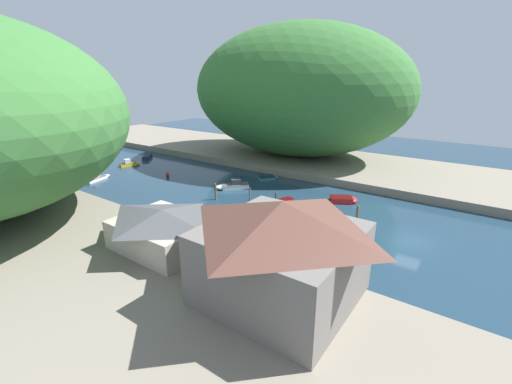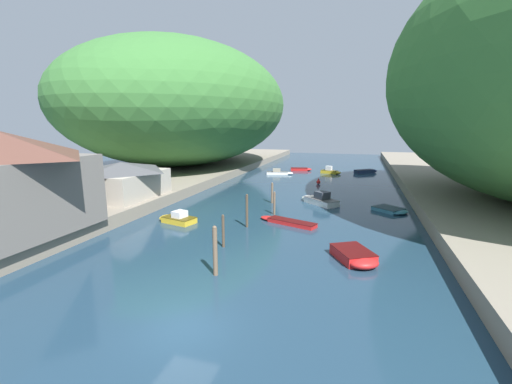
# 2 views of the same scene
# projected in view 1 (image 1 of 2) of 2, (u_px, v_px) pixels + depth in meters

# --- Properties ---
(water_surface) EXTENTS (130.00, 130.00, 0.00)m
(water_surface) POSITION_uv_depth(u_px,v_px,m) (201.00, 189.00, 52.25)
(water_surface) COLOR #1E384C
(water_surface) RESTS_ON ground
(left_bank) EXTENTS (22.00, 120.00, 1.23)m
(left_bank) POSITION_uv_depth(u_px,v_px,m) (31.00, 246.00, 33.55)
(left_bank) COLOR gray
(left_bank) RESTS_ON ground
(right_bank) EXTENTS (22.00, 120.00, 1.23)m
(right_bank) POSITION_uv_depth(u_px,v_px,m) (282.00, 156.00, 70.55)
(right_bank) COLOR gray
(right_bank) RESTS_ON ground
(hillside_right) EXTENTS (31.36, 43.91, 24.67)m
(hillside_right) POSITION_uv_depth(u_px,v_px,m) (297.00, 91.00, 65.92)
(hillside_right) COLOR #387033
(hillside_right) RESTS_ON right_bank
(waterfront_building) EXTENTS (10.42, 10.73, 7.39)m
(waterfront_building) POSITION_uv_depth(u_px,v_px,m) (281.00, 249.00, 23.81)
(waterfront_building) COLOR slate
(waterfront_building) RESTS_ON left_bank
(boathouse_shed) EXTENTS (7.38, 9.20, 3.74)m
(boathouse_shed) POSITION_uv_depth(u_px,v_px,m) (163.00, 228.00, 31.60)
(boathouse_shed) COLOR #B2A899
(boathouse_shed) RESTS_ON left_bank
(boat_moored_right) EXTENTS (3.99, 2.51, 1.13)m
(boat_moored_right) POSITION_uv_depth(u_px,v_px,m) (246.00, 232.00, 37.10)
(boat_moored_right) COLOR gold
(boat_moored_right) RESTS_ON water_surface
(boat_far_right_bank) EXTENTS (4.94, 2.33, 1.05)m
(boat_far_right_bank) POSITION_uv_depth(u_px,v_px,m) (98.00, 178.00, 56.69)
(boat_far_right_bank) COLOR white
(boat_far_right_bank) RESTS_ON water_surface
(boat_navy_launch) EXTENTS (4.95, 4.74, 1.48)m
(boat_navy_launch) POSITION_uv_depth(u_px,v_px,m) (232.00, 186.00, 52.36)
(boat_navy_launch) COLOR white
(boat_navy_launch) RESTS_ON water_surface
(boat_small_dinghy) EXTENTS (3.88, 2.24, 1.39)m
(boat_small_dinghy) POSITION_uv_depth(u_px,v_px,m) (130.00, 164.00, 65.39)
(boat_small_dinghy) COLOR gold
(boat_small_dinghy) RESTS_ON water_surface
(boat_near_quay) EXTENTS (3.53, 4.15, 0.71)m
(boat_near_quay) POSITION_uv_depth(u_px,v_px,m) (344.00, 199.00, 46.87)
(boat_near_quay) COLOR red
(boat_near_quay) RESTS_ON water_surface
(boat_cabin_cruiser) EXTENTS (3.96, 3.79, 0.40)m
(boat_cabin_cruiser) POSITION_uv_depth(u_px,v_px,m) (269.00, 177.00, 57.52)
(boat_cabin_cruiser) COLOR teal
(boat_cabin_cruiser) RESTS_ON water_surface
(boat_yellow_tender) EXTENTS (4.49, 3.99, 0.68)m
(boat_yellow_tender) POSITION_uv_depth(u_px,v_px,m) (148.00, 156.00, 71.73)
(boat_yellow_tender) COLOR navy
(boat_yellow_tender) RESTS_ON water_surface
(boat_mid_channel) EXTENTS (4.25, 2.30, 0.52)m
(boat_mid_channel) POSITION_uv_depth(u_px,v_px,m) (94.00, 169.00, 62.42)
(boat_mid_channel) COLOR red
(boat_mid_channel) RESTS_ON water_surface
(boat_open_rowboat) EXTENTS (5.78, 3.09, 0.39)m
(boat_open_rowboat) POSITION_uv_depth(u_px,v_px,m) (274.00, 203.00, 46.09)
(boat_open_rowboat) COLOR red
(boat_open_rowboat) RESTS_ON water_surface
(mooring_post_nearest) EXTENTS (0.28, 0.28, 3.09)m
(mooring_post_nearest) POSITION_uv_depth(u_px,v_px,m) (357.00, 218.00, 37.78)
(mooring_post_nearest) COLOR brown
(mooring_post_nearest) RESTS_ON water_surface
(mooring_post_second) EXTENTS (0.21, 0.21, 2.49)m
(mooring_post_second) POSITION_uv_depth(u_px,v_px,m) (314.00, 215.00, 39.33)
(mooring_post_second) COLOR #4C3D2D
(mooring_post_second) RESTS_ON water_surface
(mooring_post_middle) EXTENTS (0.22, 0.22, 2.98)m
(mooring_post_middle) POSITION_uv_depth(u_px,v_px,m) (276.00, 203.00, 42.19)
(mooring_post_middle) COLOR #4C3D2D
(mooring_post_middle) RESTS_ON water_surface
(mooring_post_fourth) EXTENTS (0.21, 0.21, 2.34)m
(mooring_post_fourth) POSITION_uv_depth(u_px,v_px,m) (250.00, 195.00, 45.96)
(mooring_post_fourth) COLOR brown
(mooring_post_fourth) RESTS_ON water_surface
(mooring_post_farthest) EXTENTS (0.26, 0.26, 2.39)m
(mooring_post_farthest) POSITION_uv_depth(u_px,v_px,m) (216.00, 191.00, 47.47)
(mooring_post_farthest) COLOR brown
(mooring_post_farthest) RESTS_ON water_surface
(channel_buoy_near) EXTENTS (0.61, 0.61, 0.92)m
(channel_buoy_near) POSITION_uv_depth(u_px,v_px,m) (168.00, 175.00, 58.31)
(channel_buoy_near) COLOR red
(channel_buoy_near) RESTS_ON water_surface
(person_on_quay) EXTENTS (0.31, 0.42, 1.69)m
(person_on_quay) POSITION_uv_depth(u_px,v_px,m) (310.00, 269.00, 26.67)
(person_on_quay) COLOR #282D3D
(person_on_quay) RESTS_ON left_bank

